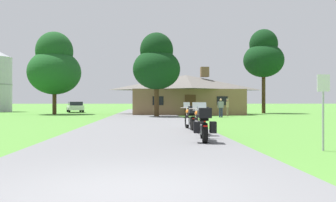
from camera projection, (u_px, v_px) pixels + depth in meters
ground_plane at (144, 121)px, 25.11m from camera, size 500.00×500.00×0.00m
asphalt_driveway at (144, 122)px, 23.12m from camera, size 6.40×80.00×0.06m
motorcycle_black_nearest_to_camera at (204, 125)px, 11.63m from camera, size 0.83×2.08×1.30m
motorcycle_orange_second_in_row at (200, 120)px, 14.26m from camera, size 0.66×2.08×1.30m
motorcycle_orange_farthest_in_row at (190, 118)px, 16.67m from camera, size 0.66×2.08×1.30m
stone_lodge at (186, 94)px, 39.19m from camera, size 12.35×8.18×5.30m
bystander_tan_shirt_near_lodge at (227, 106)px, 33.57m from camera, size 0.33×0.52×1.69m
bystander_gray_shirt_beside_signpost at (221, 107)px, 30.98m from camera, size 0.55×0.23×1.67m
metal_signpost_roadside at (323, 103)px, 9.77m from camera, size 0.36×0.06×2.14m
tree_left_far at (54, 66)px, 38.74m from camera, size 5.80×5.80×9.16m
tree_by_lodge_front at (157, 64)px, 31.79m from camera, size 4.31×4.31×7.68m
tree_right_of_lodge at (264, 56)px, 42.25m from camera, size 4.83×4.83×10.16m
parked_white_suv_far_left at (75, 106)px, 46.27m from camera, size 3.10×4.94×1.40m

